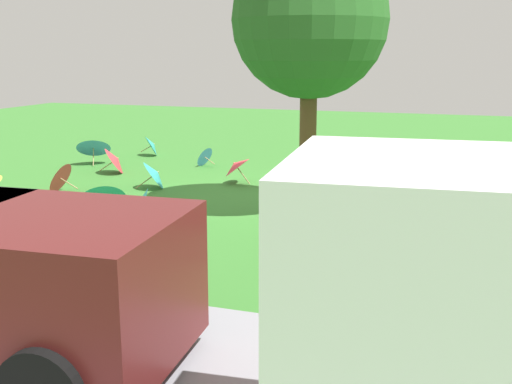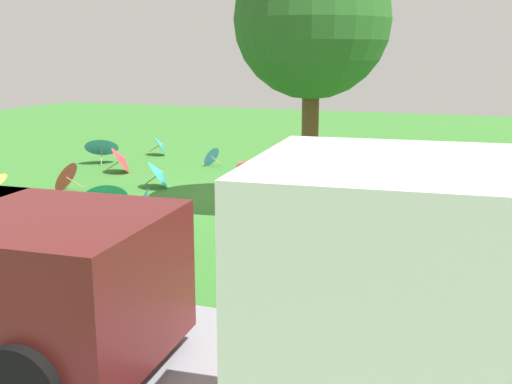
{
  "view_description": "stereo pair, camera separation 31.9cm",
  "coord_description": "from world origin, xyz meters",
  "px_view_note": "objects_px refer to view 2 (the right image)",
  "views": [
    {
      "loc": [
        -3.88,
        11.98,
        2.98
      ],
      "look_at": [
        -0.53,
        2.0,
        0.6
      ],
      "focal_mm": 43.41,
      "sensor_mm": 36.0,
      "label": 1
    },
    {
      "loc": [
        -4.18,
        11.87,
        2.98
      ],
      "look_at": [
        -0.53,
        2.0,
        0.6
      ],
      "focal_mm": 43.41,
      "sensor_mm": 36.0,
      "label": 2
    }
  ],
  "objects_px": {
    "shade_tree": "(312,21)",
    "parasol_blue_1": "(102,145)",
    "parasol_orange_1": "(372,160)",
    "parasol_red_0": "(240,165)",
    "parasol_teal_0": "(161,145)",
    "parasol_teal_4": "(160,173)",
    "parasol_teal_6": "(141,206)",
    "parasol_red_3": "(64,176)",
    "parasol_pink_0": "(443,178)",
    "parasol_blue_2": "(210,156)",
    "parasol_teal_1": "(105,196)",
    "parasol_red_2": "(123,159)",
    "park_bench": "(344,239)"
  },
  "relations": [
    {
      "from": "park_bench",
      "to": "parasol_blue_1",
      "type": "distance_m",
      "value": 10.22
    },
    {
      "from": "parasol_teal_4",
      "to": "parasol_teal_6",
      "type": "bearing_deg",
      "value": 112.58
    },
    {
      "from": "park_bench",
      "to": "parasol_teal_0",
      "type": "relative_size",
      "value": 2.12
    },
    {
      "from": "shade_tree",
      "to": "parasol_teal_0",
      "type": "bearing_deg",
      "value": -38.89
    },
    {
      "from": "parasol_teal_6",
      "to": "parasol_orange_1",
      "type": "distance_m",
      "value": 6.53
    },
    {
      "from": "shade_tree",
      "to": "parasol_teal_1",
      "type": "xyz_separation_m",
      "value": [
        3.45,
        1.79,
        -3.18
      ]
    },
    {
      "from": "parasol_blue_2",
      "to": "parasol_teal_0",
      "type": "bearing_deg",
      "value": -27.89
    },
    {
      "from": "park_bench",
      "to": "parasol_teal_1",
      "type": "relative_size",
      "value": 1.52
    },
    {
      "from": "shade_tree",
      "to": "parasol_red_3",
      "type": "distance_m",
      "value": 6.32
    },
    {
      "from": "shade_tree",
      "to": "parasol_red_0",
      "type": "bearing_deg",
      "value": -39.47
    },
    {
      "from": "parasol_blue_2",
      "to": "parasol_red_3",
      "type": "height_order",
      "value": "parasol_red_3"
    },
    {
      "from": "parasol_teal_0",
      "to": "parasol_pink_0",
      "type": "bearing_deg",
      "value": 160.52
    },
    {
      "from": "parasol_teal_0",
      "to": "parasol_orange_1",
      "type": "distance_m",
      "value": 6.52
    },
    {
      "from": "parasol_teal_0",
      "to": "parasol_blue_2",
      "type": "height_order",
      "value": "parasol_teal_0"
    },
    {
      "from": "park_bench",
      "to": "parasol_red_0",
      "type": "relative_size",
      "value": 2.16
    },
    {
      "from": "parasol_pink_0",
      "to": "parasol_red_2",
      "type": "distance_m",
      "value": 7.8
    },
    {
      "from": "parasol_teal_0",
      "to": "parasol_teal_1",
      "type": "xyz_separation_m",
      "value": [
        -2.41,
        6.51,
        0.05
      ]
    },
    {
      "from": "parasol_teal_0",
      "to": "parasol_teal_1",
      "type": "height_order",
      "value": "parasol_teal_1"
    },
    {
      "from": "parasol_pink_0",
      "to": "parasol_red_3",
      "type": "distance_m",
      "value": 8.12
    },
    {
      "from": "parasol_pink_0",
      "to": "parasol_red_3",
      "type": "xyz_separation_m",
      "value": [
        7.82,
        2.17,
        -0.08
      ]
    },
    {
      "from": "parasol_blue_1",
      "to": "parasol_orange_1",
      "type": "xyz_separation_m",
      "value": [
        -7.28,
        -0.68,
        -0.08
      ]
    },
    {
      "from": "shade_tree",
      "to": "parasol_red_0",
      "type": "height_order",
      "value": "shade_tree"
    },
    {
      "from": "parasol_teal_4",
      "to": "parasol_teal_6",
      "type": "xyz_separation_m",
      "value": [
        -1.18,
        2.84,
        0.02
      ]
    },
    {
      "from": "parasol_pink_0",
      "to": "parasol_teal_4",
      "type": "height_order",
      "value": "parasol_pink_0"
    },
    {
      "from": "parasol_blue_2",
      "to": "parasol_blue_1",
      "type": "bearing_deg",
      "value": 12.27
    },
    {
      "from": "parasol_teal_0",
      "to": "parasol_red_0",
      "type": "xyz_separation_m",
      "value": [
        -3.73,
        2.97,
        0.11
      ]
    },
    {
      "from": "parasol_teal_4",
      "to": "parasol_teal_1",
      "type": "bearing_deg",
      "value": 94.57
    },
    {
      "from": "parasol_teal_0",
      "to": "parasol_orange_1",
      "type": "relative_size",
      "value": 0.91
    },
    {
      "from": "parasol_teal_1",
      "to": "parasol_pink_0",
      "type": "height_order",
      "value": "parasol_teal_1"
    },
    {
      "from": "parasol_teal_4",
      "to": "parasol_blue_2",
      "type": "relative_size",
      "value": 1.41
    },
    {
      "from": "parasol_red_3",
      "to": "parasol_blue_2",
      "type": "bearing_deg",
      "value": -113.32
    },
    {
      "from": "parasol_teal_0",
      "to": "parasol_teal_4",
      "type": "xyz_separation_m",
      "value": [
        -2.21,
        4.03,
        0.02
      ]
    },
    {
      "from": "parasol_red_0",
      "to": "parasol_blue_2",
      "type": "height_order",
      "value": "parasol_red_0"
    },
    {
      "from": "parasol_blue_1",
      "to": "parasol_red_2",
      "type": "xyz_separation_m",
      "value": [
        -1.28,
        0.99,
        -0.15
      ]
    },
    {
      "from": "parasol_teal_0",
      "to": "parasol_blue_1",
      "type": "distance_m",
      "value": 1.97
    },
    {
      "from": "parasol_teal_4",
      "to": "parasol_blue_1",
      "type": "bearing_deg",
      "value": -36.49
    },
    {
      "from": "parasol_red_0",
      "to": "parasol_red_3",
      "type": "relative_size",
      "value": 1.03
    },
    {
      "from": "parasol_teal_6",
      "to": "parasol_orange_1",
      "type": "relative_size",
      "value": 0.87
    },
    {
      "from": "shade_tree",
      "to": "parasol_blue_1",
      "type": "distance_m",
      "value": 7.93
    },
    {
      "from": "parasol_red_0",
      "to": "parasol_pink_0",
      "type": "bearing_deg",
      "value": -179.26
    },
    {
      "from": "park_bench",
      "to": "parasol_orange_1",
      "type": "relative_size",
      "value": 1.94
    },
    {
      "from": "parasol_blue_1",
      "to": "parasol_teal_4",
      "type": "distance_m",
      "value": 3.81
    },
    {
      "from": "parasol_red_2",
      "to": "parasol_teal_4",
      "type": "bearing_deg",
      "value": 144.41
    },
    {
      "from": "park_bench",
      "to": "parasol_teal_4",
      "type": "distance_m",
      "value": 6.41
    },
    {
      "from": "parasol_red_0",
      "to": "parasol_blue_1",
      "type": "relative_size",
      "value": 0.65
    },
    {
      "from": "parasol_blue_2",
      "to": "parasol_orange_1",
      "type": "bearing_deg",
      "value": -179.53
    },
    {
      "from": "parasol_teal_1",
      "to": "parasol_blue_1",
      "type": "relative_size",
      "value": 0.92
    },
    {
      "from": "parasol_teal_0",
      "to": "parasol_red_0",
      "type": "relative_size",
      "value": 1.02
    },
    {
      "from": "parasol_red_0",
      "to": "parasol_teal_1",
      "type": "bearing_deg",
      "value": 69.55
    },
    {
      "from": "park_bench",
      "to": "parasol_teal_4",
      "type": "height_order",
      "value": "park_bench"
    }
  ]
}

